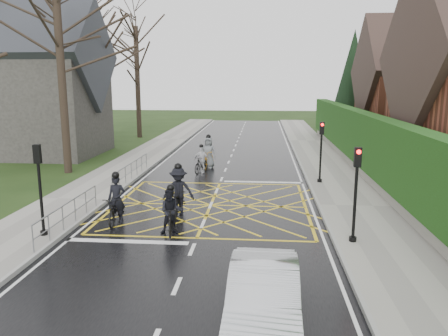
# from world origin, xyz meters

# --- Properties ---
(ground) EXTENTS (120.00, 120.00, 0.00)m
(ground) POSITION_xyz_m (0.00, 0.00, 0.00)
(ground) COLOR black
(ground) RESTS_ON ground
(road) EXTENTS (9.00, 80.00, 0.01)m
(road) POSITION_xyz_m (0.00, 0.00, 0.01)
(road) COLOR black
(road) RESTS_ON ground
(sidewalk_right) EXTENTS (3.00, 80.00, 0.15)m
(sidewalk_right) POSITION_xyz_m (6.00, 0.00, 0.07)
(sidewalk_right) COLOR gray
(sidewalk_right) RESTS_ON ground
(sidewalk_left) EXTENTS (3.00, 80.00, 0.15)m
(sidewalk_left) POSITION_xyz_m (-6.00, 0.00, 0.07)
(sidewalk_left) COLOR gray
(sidewalk_left) RESTS_ON ground
(stone_wall) EXTENTS (0.50, 38.00, 0.70)m
(stone_wall) POSITION_xyz_m (7.75, 6.00, 0.35)
(stone_wall) COLOR slate
(stone_wall) RESTS_ON ground
(hedge) EXTENTS (0.90, 38.00, 2.80)m
(hedge) POSITION_xyz_m (7.75, 6.00, 2.10)
(hedge) COLOR #1B3A0F
(hedge) RESTS_ON stone_wall
(house_far) EXTENTS (9.80, 8.80, 10.30)m
(house_far) POSITION_xyz_m (14.75, 18.00, 4.36)
(house_far) COLOR brown
(house_far) RESTS_ON ground
(conifer) EXTENTS (4.60, 4.60, 10.00)m
(conifer) POSITION_xyz_m (10.75, 26.00, 4.99)
(conifer) COLOR black
(conifer) RESTS_ON ground
(church) EXTENTS (8.80, 7.80, 11.00)m
(church) POSITION_xyz_m (-13.54, 12.00, 4.93)
(church) COLOR #2D2B28
(church) RESTS_ON ground
(tree_near) EXTENTS (9.24, 9.24, 11.44)m
(tree_near) POSITION_xyz_m (-9.00, 6.00, 7.91)
(tree_near) COLOR black
(tree_near) RESTS_ON ground
(tree_mid) EXTENTS (10.08, 10.08, 12.48)m
(tree_mid) POSITION_xyz_m (-10.00, 14.00, 8.63)
(tree_mid) COLOR black
(tree_mid) RESTS_ON ground
(tree_far) EXTENTS (8.40, 8.40, 10.40)m
(tree_far) POSITION_xyz_m (-9.30, 22.00, 7.19)
(tree_far) COLOR black
(tree_far) RESTS_ON ground
(railing_south) EXTENTS (0.05, 5.04, 1.03)m
(railing_south) POSITION_xyz_m (-4.65, -3.50, 0.78)
(railing_south) COLOR slate
(railing_south) RESTS_ON ground
(railing_north) EXTENTS (0.05, 6.04, 1.03)m
(railing_north) POSITION_xyz_m (-4.65, 4.00, 0.79)
(railing_north) COLOR slate
(railing_north) RESTS_ON ground
(traffic_light_ne) EXTENTS (0.24, 0.31, 3.21)m
(traffic_light_ne) POSITION_xyz_m (5.10, 4.20, 1.66)
(traffic_light_ne) COLOR black
(traffic_light_ne) RESTS_ON ground
(traffic_light_se) EXTENTS (0.24, 0.31, 3.21)m
(traffic_light_se) POSITION_xyz_m (5.10, -4.20, 1.66)
(traffic_light_se) COLOR black
(traffic_light_se) RESTS_ON ground
(traffic_light_sw) EXTENTS (0.24, 0.31, 3.21)m
(traffic_light_sw) POSITION_xyz_m (-5.10, -4.50, 1.66)
(traffic_light_sw) COLOR black
(traffic_light_sw) RESTS_ON ground
(cyclist_rear) EXTENTS (0.88, 2.06, 1.95)m
(cyclist_rear) POSITION_xyz_m (-3.22, -2.61, 0.63)
(cyclist_rear) COLOR black
(cyclist_rear) RESTS_ON ground
(cyclist_back) EXTENTS (0.87, 1.82, 1.77)m
(cyclist_back) POSITION_xyz_m (-0.94, -3.66, 0.67)
(cyclist_back) COLOR black
(cyclist_back) RESTS_ON ground
(cyclist_mid) EXTENTS (1.25, 2.16, 2.07)m
(cyclist_mid) POSITION_xyz_m (-1.11, -1.41, 0.76)
(cyclist_mid) COLOR black
(cyclist_mid) RESTS_ON ground
(cyclist_front) EXTENTS (0.96, 1.72, 1.66)m
(cyclist_front) POSITION_xyz_m (-1.32, 6.62, 0.61)
(cyclist_front) COLOR black
(cyclist_front) RESTS_ON ground
(cyclist_lead) EXTENTS (1.05, 2.20, 2.05)m
(cyclist_lead) POSITION_xyz_m (-1.08, 8.00, 0.71)
(cyclist_lead) COLOR orange
(cyclist_lead) RESTS_ON ground
(car) EXTENTS (1.58, 4.29, 1.40)m
(car) POSITION_xyz_m (2.22, -9.28, 0.70)
(car) COLOR silver
(car) RESTS_ON ground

